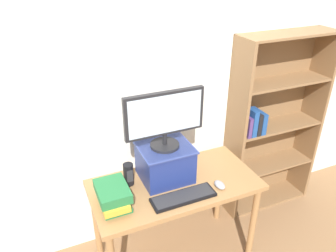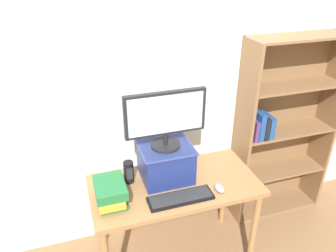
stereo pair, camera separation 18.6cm
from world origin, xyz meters
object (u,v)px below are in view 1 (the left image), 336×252
computer_monitor (165,117)px  book_stack (113,196)px  keyboard (183,197)px  computer_mouse (220,185)px  bookshelf_unit (271,124)px  desk (175,194)px  desk_speaker (129,174)px  riser_box (165,161)px

computer_monitor → book_stack: bearing=-161.7°
keyboard → book_stack: (-0.45, 0.13, 0.06)m
computer_mouse → book_stack: (-0.74, 0.12, 0.06)m
keyboard → bookshelf_unit: bearing=24.0°
computer_monitor → desk: bearing=-68.3°
desk → computer_mouse: computer_mouse is taller
desk → bookshelf_unit: 1.16m
desk → keyboard: keyboard is taller
desk → bookshelf_unit: size_ratio=0.73×
keyboard → desk_speaker: bearing=134.2°
book_stack → computer_mouse: bearing=-9.1°
desk_speaker → riser_box: bearing=-5.3°
desk → desk_speaker: 0.38m
computer_monitor → computer_mouse: 0.63m
bookshelf_unit → keyboard: (-1.12, -0.50, -0.08)m
bookshelf_unit → riser_box: bearing=-168.8°
keyboard → computer_mouse: bearing=2.1°
bookshelf_unit → computer_mouse: (-0.83, -0.49, -0.08)m
computer_mouse → desk_speaker: desk_speaker is taller
bookshelf_unit → book_stack: size_ratio=5.83×
bookshelf_unit → computer_monitor: bookshelf_unit is taller
book_stack → desk_speaker: 0.23m
desk_speaker → book_stack: bearing=-133.5°
riser_box → keyboard: riser_box is taller
computer_monitor → keyboard: size_ratio=1.26×
book_stack → bookshelf_unit: bearing=13.3°
keyboard → computer_mouse: size_ratio=4.31×
riser_box → book_stack: 0.46m
computer_monitor → desk_speaker: (-0.27, 0.03, -0.41)m
keyboard → riser_box: bearing=94.3°
computer_mouse → desk_speaker: 0.65m
computer_monitor → computer_mouse: size_ratio=5.44×
computer_mouse → keyboard: bearing=-177.9°
desk → computer_mouse: (0.27, -0.16, 0.12)m
book_stack → desk_speaker: desk_speaker is taller
book_stack → desk_speaker: bearing=46.5°
bookshelf_unit → desk_speaker: (-1.41, -0.20, -0.01)m
bookshelf_unit → book_stack: 1.61m
computer_monitor → desk_speaker: computer_monitor is taller
riser_box → book_stack: riser_box is taller
bookshelf_unit → book_stack: (-1.57, -0.37, -0.02)m
keyboard → desk: bearing=84.3°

